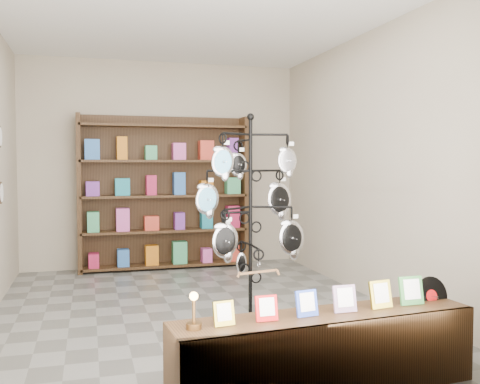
% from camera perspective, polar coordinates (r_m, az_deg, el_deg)
% --- Properties ---
extents(ground, '(5.00, 5.00, 0.00)m').
position_cam_1_polar(ground, '(5.70, -4.74, -12.34)').
color(ground, slate).
rests_on(ground, ground).
extents(room_envelope, '(5.00, 5.00, 5.00)m').
position_cam_1_polar(room_envelope, '(5.51, -4.82, 6.56)').
color(room_envelope, '#B1A88F').
rests_on(room_envelope, ground).
extents(display_tree, '(1.00, 0.92, 1.95)m').
position_cam_1_polar(display_tree, '(4.70, 1.12, -1.64)').
color(display_tree, black).
rests_on(display_tree, ground).
extents(front_shelf, '(2.12, 0.60, 0.74)m').
position_cam_1_polar(front_shelf, '(3.75, 9.11, -16.48)').
color(front_shelf, black).
rests_on(front_shelf, ground).
extents(back_shelving, '(2.42, 0.36, 2.20)m').
position_cam_1_polar(back_shelving, '(7.78, -8.04, -0.56)').
color(back_shelving, black).
rests_on(back_shelving, ground).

